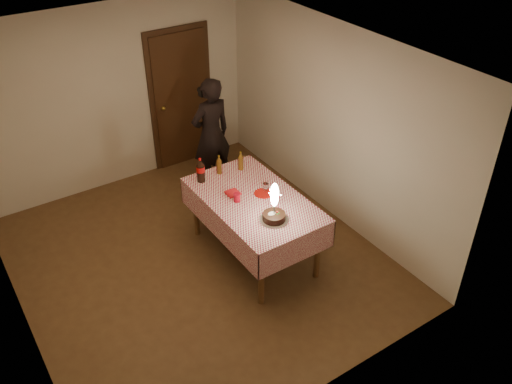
# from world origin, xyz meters

# --- Properties ---
(ground) EXTENTS (4.00, 4.50, 0.01)m
(ground) POSITION_xyz_m (0.00, 0.00, 0.00)
(ground) COLOR brown
(ground) RESTS_ON ground
(room_shell) EXTENTS (4.04, 4.54, 2.62)m
(room_shell) POSITION_xyz_m (0.03, 0.08, 1.65)
(room_shell) COLOR beige
(room_shell) RESTS_ON ground
(dining_table) EXTENTS (1.02, 1.72, 0.83)m
(dining_table) POSITION_xyz_m (0.64, -0.28, 0.72)
(dining_table) COLOR brown
(dining_table) RESTS_ON ground
(birthday_cake) EXTENTS (0.31, 0.31, 0.48)m
(birthday_cake) POSITION_xyz_m (0.60, -0.74, 0.96)
(birthday_cake) COLOR white
(birthday_cake) RESTS_ON dining_table
(red_plate) EXTENTS (0.22, 0.22, 0.01)m
(red_plate) POSITION_xyz_m (0.79, -0.26, 0.84)
(red_plate) COLOR #AF120C
(red_plate) RESTS_ON dining_table
(red_cup) EXTENTS (0.08, 0.08, 0.10)m
(red_cup) POSITION_xyz_m (0.45, -0.22, 0.88)
(red_cup) COLOR #AB0B1E
(red_cup) RESTS_ON dining_table
(clear_cup) EXTENTS (0.07, 0.07, 0.09)m
(clear_cup) POSITION_xyz_m (0.86, -0.21, 0.88)
(clear_cup) COLOR white
(clear_cup) RESTS_ON dining_table
(napkin_stack) EXTENTS (0.15, 0.15, 0.02)m
(napkin_stack) POSITION_xyz_m (0.49, -0.06, 0.84)
(napkin_stack) COLOR red
(napkin_stack) RESTS_ON dining_table
(cola_bottle) EXTENTS (0.10, 0.10, 0.32)m
(cola_bottle) POSITION_xyz_m (0.32, 0.39, 0.99)
(cola_bottle) COLOR black
(cola_bottle) RESTS_ON dining_table
(amber_bottle_left) EXTENTS (0.06, 0.06, 0.25)m
(amber_bottle_left) POSITION_xyz_m (0.59, 0.42, 0.95)
(amber_bottle_left) COLOR #5D3910
(amber_bottle_left) RESTS_ON dining_table
(amber_bottle_right) EXTENTS (0.06, 0.06, 0.25)m
(amber_bottle_right) POSITION_xyz_m (0.86, 0.35, 0.95)
(amber_bottle_right) COLOR #5D3910
(amber_bottle_right) RESTS_ON dining_table
(photographer) EXTENTS (0.63, 0.47, 1.66)m
(photographer) POSITION_xyz_m (1.01, 1.37, 0.83)
(photographer) COLOR black
(photographer) RESTS_ON ground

